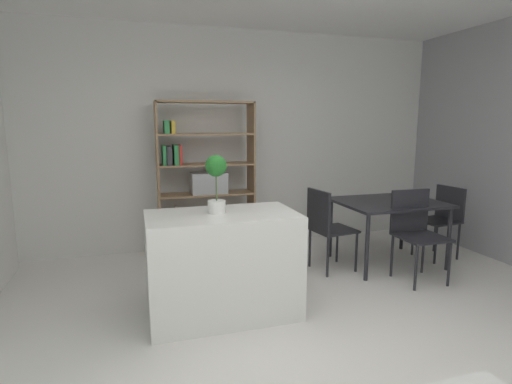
% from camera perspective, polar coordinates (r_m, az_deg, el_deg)
% --- Properties ---
extents(ground_plane, '(8.55, 8.55, 0.00)m').
position_cam_1_polar(ground_plane, '(3.20, 6.47, -21.21)').
color(ground_plane, silver).
extents(back_partition, '(6.23, 0.06, 2.84)m').
position_cam_1_polar(back_partition, '(5.38, -5.00, 7.29)').
color(back_partition, silver).
rests_on(back_partition, ground_plane).
extents(kitchen_island, '(1.26, 0.71, 0.90)m').
position_cam_1_polar(kitchen_island, '(3.52, -4.73, -10.18)').
color(kitchen_island, white).
rests_on(kitchen_island, ground_plane).
extents(potted_plant_on_island, '(0.18, 0.18, 0.49)m').
position_cam_1_polar(potted_plant_on_island, '(3.36, -5.66, 2.00)').
color(potted_plant_on_island, white).
rests_on(potted_plant_on_island, kitchen_island).
extents(open_bookshelf, '(1.19, 0.34, 1.91)m').
position_cam_1_polar(open_bookshelf, '(5.05, -7.66, 2.06)').
color(open_bookshelf, '#997551').
rests_on(open_bookshelf, ground_plane).
extents(dining_table, '(1.17, 0.94, 0.75)m').
position_cam_1_polar(dining_table, '(4.93, 18.23, -2.02)').
color(dining_table, '#232328').
rests_on(dining_table, ground_plane).
extents(dining_chair_near, '(0.46, 0.46, 0.95)m').
position_cam_1_polar(dining_chair_near, '(4.58, 21.65, -4.56)').
color(dining_chair_near, '#232328').
rests_on(dining_chair_near, ground_plane).
extents(dining_chair_island_side, '(0.50, 0.47, 0.93)m').
position_cam_1_polar(dining_chair_island_side, '(4.54, 9.91, -4.37)').
color(dining_chair_island_side, '#232328').
rests_on(dining_chair_island_side, ground_plane).
extents(dining_chair_window_side, '(0.48, 0.46, 0.88)m').
position_cam_1_polar(dining_chair_window_side, '(5.46, 24.93, -2.95)').
color(dining_chair_window_side, '#232328').
rests_on(dining_chair_window_side, ground_plane).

